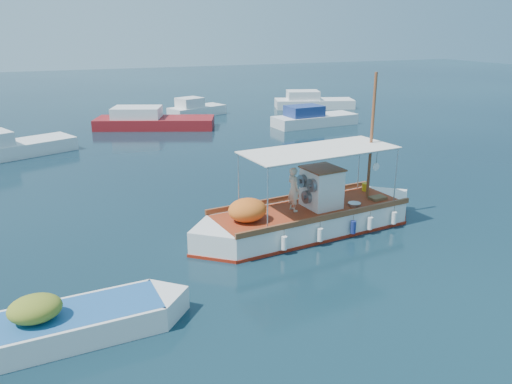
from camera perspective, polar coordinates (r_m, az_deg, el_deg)
name	(u,v)px	position (r m, az deg, el deg)	size (l,w,h in m)	color
ground	(291,229)	(19.01, 4.08, -4.23)	(160.00, 160.00, 0.00)	black
fishing_caique	(308,218)	(18.72, 6.02, -2.95)	(9.65, 3.29, 5.92)	white
dinghy	(69,326)	(13.50, -20.55, -14.12)	(6.04, 1.94, 1.48)	white
bg_boat_n	(151,122)	(38.68, -11.87, 7.87)	(9.16, 5.81, 1.80)	maroon
bg_boat_ne	(313,119)	(39.09, 6.49, 8.25)	(6.80, 2.68, 1.80)	silver
bg_boat_e	(312,103)	(47.98, 6.39, 10.13)	(7.71, 4.78, 1.80)	silver
bg_boat_far_n	(196,110)	(43.59, -6.91, 9.28)	(5.28, 3.56, 1.80)	silver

